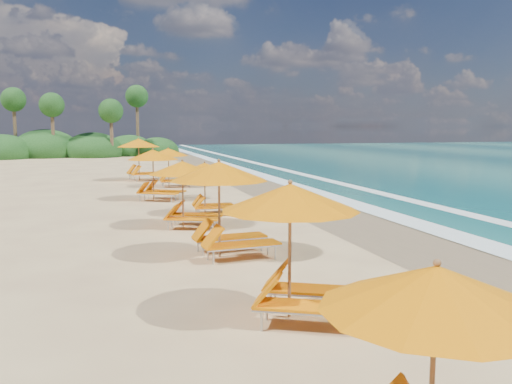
# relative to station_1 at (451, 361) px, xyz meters

# --- Properties ---
(ground) EXTENTS (160.00, 160.00, 0.00)m
(ground) POSITION_rel_station_1_xyz_m (1.76, 12.79, -1.22)
(ground) COLOR tan
(ground) RESTS_ON ground
(wet_sand) EXTENTS (4.00, 160.00, 0.01)m
(wet_sand) POSITION_rel_station_1_xyz_m (5.76, 12.79, -1.21)
(wet_sand) COLOR #886F51
(wet_sand) RESTS_ON ground
(surf_foam) EXTENTS (4.00, 160.00, 0.01)m
(surf_foam) POSITION_rel_station_1_xyz_m (8.46, 12.79, -1.19)
(surf_foam) COLOR white
(surf_foam) RESTS_ON ground
(station_1) EXTENTS (2.74, 2.67, 2.17)m
(station_1) POSITION_rel_station_1_xyz_m (0.00, 0.00, 0.00)
(station_1) COLOR olive
(station_1) RESTS_ON ground
(station_2) EXTENTS (3.22, 3.22, 2.44)m
(station_2) POSITION_rel_station_1_xyz_m (0.22, 4.51, 0.15)
(station_2) COLOR olive
(station_2) RESTS_ON ground
(station_3) EXTENTS (2.87, 2.69, 2.53)m
(station_3) POSITION_rel_station_1_xyz_m (-0.02, 9.25, 0.20)
(station_3) COLOR olive
(station_3) RESTS_ON ground
(station_4) EXTENTS (2.94, 2.89, 2.27)m
(station_4) POSITION_rel_station_1_xyz_m (-0.37, 13.55, 0.05)
(station_4) COLOR olive
(station_4) RESTS_ON ground
(station_5) EXTENTS (2.25, 2.09, 2.04)m
(station_5) POSITION_rel_station_1_xyz_m (0.79, 15.94, -0.08)
(station_5) COLOR olive
(station_5) RESTS_ON ground
(station_6) EXTENTS (3.17, 3.17, 2.36)m
(station_6) POSITION_rel_station_1_xyz_m (-0.73, 20.57, 0.11)
(station_6) COLOR olive
(station_6) RESTS_ON ground
(station_7) EXTENTS (2.43, 2.26, 2.21)m
(station_7) POSITION_rel_station_1_xyz_m (0.55, 25.69, 0.02)
(station_7) COLOR olive
(station_7) RESTS_ON ground
(station_8) EXTENTS (3.27, 3.15, 2.67)m
(station_8) POSITION_rel_station_1_xyz_m (-0.77, 29.88, 0.28)
(station_8) COLOR olive
(station_8) RESTS_ON ground
(treeline) EXTENTS (25.80, 8.80, 9.74)m
(treeline) POSITION_rel_station_1_xyz_m (-8.18, 58.30, -0.22)
(treeline) COLOR #163D14
(treeline) RESTS_ON ground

